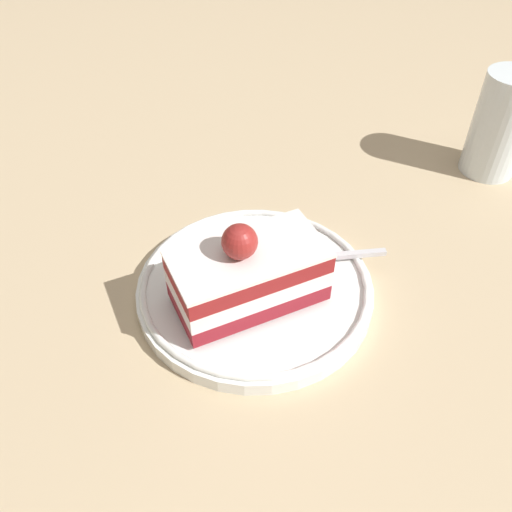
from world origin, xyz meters
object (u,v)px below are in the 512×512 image
Objects in this scene: cake_slice at (249,274)px; dessert_plate at (256,287)px; drink_glass_far at (499,131)px; fork at (324,257)px.

dessert_plate is at bearing -12.10° from cake_slice.
fork is at bearing 133.63° from drink_glass_far.
drink_glass_far is at bearing -49.55° from dessert_plate.
drink_glass_far is (0.19, -0.20, 0.03)m from fork.
drink_glass_far reaches higher than dessert_plate.
dessert_plate is at bearing 117.83° from fork.
dessert_plate is 1.49× the size of cake_slice.
fork is (0.05, -0.07, -0.03)m from cake_slice.
cake_slice is at bearing 167.90° from dessert_plate.
cake_slice is 0.09m from fork.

